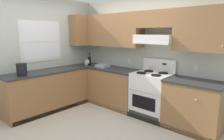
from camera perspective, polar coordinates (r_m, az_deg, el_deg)
name	(u,v)px	position (r m, az deg, el deg)	size (l,w,h in m)	color
ground_plane	(84,126)	(4.00, -8.03, -15.47)	(7.04, 7.04, 0.00)	beige
wall_back	(148,45)	(4.50, 10.12, 6.97)	(4.68, 0.57, 2.55)	beige
wall_left	(46,50)	(5.06, -18.14, 5.45)	(0.47, 4.00, 2.55)	beige
counter_back_run	(130,91)	(4.59, 5.01, -5.90)	(3.60, 0.65, 0.91)	olive
counter_left_run	(47,91)	(4.80, -17.85, -5.62)	(0.63, 1.91, 0.91)	olive
stove	(151,95)	(4.29, 11.07, -6.84)	(0.76, 0.62, 1.20)	white
wine_bottle	(89,60)	(5.26, -6.41, 2.76)	(0.08, 0.08, 0.33)	black
bowl	(103,66)	(4.95, -2.70, 1.08)	(0.31, 0.21, 0.07)	#9EADB7
bucket	(22,69)	(4.35, -24.19, 0.22)	(0.21, 0.21, 0.24)	black
paper_towel_roll	(87,62)	(5.39, -7.09, 2.23)	(0.12, 0.12, 0.13)	white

